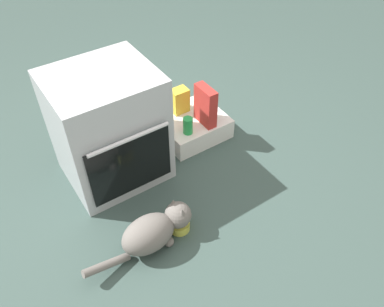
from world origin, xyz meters
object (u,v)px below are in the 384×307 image
object	(u,v)px
cat	(154,230)
snack_bag	(180,100)
soda_can	(188,126)
cereal_box	(205,106)
food_bowl	(179,225)
pantry_cabinet	(192,125)
oven	(109,128)

from	to	relation	value
cat	snack_bag	distance (m)	1.03
snack_bag	soda_can	world-z (taller)	snack_bag
snack_bag	cereal_box	xyz separation A→B (m)	(0.08, -0.21, 0.05)
food_bowl	snack_bag	xyz separation A→B (m)	(0.50, 0.77, 0.21)
pantry_cabinet	snack_bag	world-z (taller)	snack_bag
pantry_cabinet	soda_can	xyz separation A→B (m)	(-0.11, -0.12, 0.14)
cat	soda_can	distance (m)	0.80
food_bowl	cereal_box	world-z (taller)	cereal_box
food_bowl	oven	bearing A→B (deg)	98.77
cat	cereal_box	size ratio (longest dim) A/B	2.36
snack_bag	oven	bearing A→B (deg)	-165.98
food_bowl	soda_can	xyz separation A→B (m)	(0.41, 0.53, 0.18)
pantry_cabinet	cat	xyz separation A→B (m)	(-0.69, -0.67, 0.04)
cereal_box	soda_can	bearing A→B (deg)	-170.07
cereal_box	food_bowl	bearing A→B (deg)	-135.67
soda_can	snack_bag	bearing A→B (deg)	70.08
snack_bag	soda_can	distance (m)	0.25
cat	snack_bag	size ratio (longest dim) A/B	3.67
food_bowl	soda_can	distance (m)	0.70
pantry_cabinet	cereal_box	xyz separation A→B (m)	(0.05, -0.10, 0.22)
oven	pantry_cabinet	distance (m)	0.69
pantry_cabinet	snack_bag	distance (m)	0.20
cereal_box	soda_can	distance (m)	0.18
food_bowl	cat	world-z (taller)	cat
cereal_box	cat	bearing A→B (deg)	-142.36
cereal_box	oven	bearing A→B (deg)	175.13
cat	soda_can	xyz separation A→B (m)	(0.58, 0.54, 0.09)
soda_can	cat	bearing A→B (deg)	-136.82
food_bowl	snack_bag	world-z (taller)	snack_bag
pantry_cabinet	snack_bag	size ratio (longest dim) A/B	2.53
oven	pantry_cabinet	bearing A→B (deg)	3.60
oven	soda_can	distance (m)	0.54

